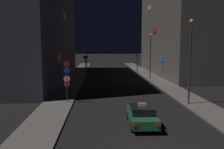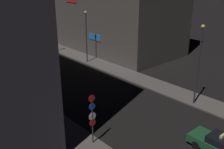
{
  "view_description": "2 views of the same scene",
  "coord_description": "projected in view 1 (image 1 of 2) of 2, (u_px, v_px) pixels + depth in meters",
  "views": [
    {
      "loc": [
        -2.7,
        -11.52,
        5.63
      ],
      "look_at": [
        -1.12,
        17.4,
        2.15
      ],
      "focal_mm": 38.96,
      "sensor_mm": 36.0,
      "label": 1
    },
    {
      "loc": [
        -16.04,
        -1.61,
        12.17
      ],
      "look_at": [
        1.09,
        17.59,
        2.39
      ],
      "focal_mm": 42.21,
      "sensor_mm": 36.0,
      "label": 2
    }
  ],
  "objects": [
    {
      "name": "sidewalk_left",
      "position": [
        76.0,
        77.0,
        42.62
      ],
      "size": [
        2.97,
        66.04,
        0.13
      ],
      "primitive_type": "cube",
      "color": "#5B5651",
      "rests_on": "ground_plane"
    },
    {
      "name": "sidewalk_right",
      "position": [
        151.0,
        77.0,
        43.35
      ],
      "size": [
        2.97,
        66.04,
        0.13
      ],
      "primitive_type": "cube",
      "color": "#5B5651",
      "rests_on": "ground_plane"
    },
    {
      "name": "building_facade_left",
      "position": [
        33.0,
        10.0,
        38.91
      ],
      "size": [
        10.08,
        33.8,
        22.47
      ],
      "color": "#3D3842",
      "rests_on": "ground_plane"
    },
    {
      "name": "building_facade_right",
      "position": [
        186.0,
        27.0,
        46.9
      ],
      "size": [
        12.08,
        29.4,
        18.35
      ],
      "color": "#514C47",
      "rests_on": "ground_plane"
    },
    {
      "name": "taxi",
      "position": [
        142.0,
        115.0,
        17.15
      ],
      "size": [
        1.9,
        4.49,
        1.62
      ],
      "color": "#1E512D",
      "rests_on": "ground_plane"
    },
    {
      "name": "traffic_light_overhead",
      "position": [
        98.0,
        57.0,
        46.36
      ],
      "size": [
        5.16,
        0.41,
        4.55
      ],
      "color": "#2D2D33",
      "rests_on": "ground_plane"
    },
    {
      "name": "traffic_light_left_kerb",
      "position": [
        86.0,
        62.0,
        41.5
      ],
      "size": [
        0.8,
        0.42,
        3.9
      ],
      "color": "#2D2D33",
      "rests_on": "ground_plane"
    },
    {
      "name": "traffic_light_right_kerb",
      "position": [
        137.0,
        60.0,
        48.24
      ],
      "size": [
        0.8,
        0.41,
        3.92
      ],
      "color": "#2D2D33",
      "rests_on": "ground_plane"
    },
    {
      "name": "sign_pole_left",
      "position": [
        67.0,
        78.0,
        23.57
      ],
      "size": [
        0.62,
        0.1,
        4.0
      ],
      "color": "#2D2D33",
      "rests_on": "sidewalk_left"
    },
    {
      "name": "street_lamp_near_block",
      "position": [
        190.0,
        56.0,
        22.45
      ],
      "size": [
        0.37,
        0.37,
        7.86
      ],
      "color": "#2D2D33",
      "rests_on": "sidewalk_right"
    },
    {
      "name": "street_lamp_far_block",
      "position": [
        150.0,
        52.0,
        40.24
      ],
      "size": [
        0.38,
        0.38,
        7.34
      ],
      "color": "#2D2D33",
      "rests_on": "sidewalk_right"
    }
  ]
}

